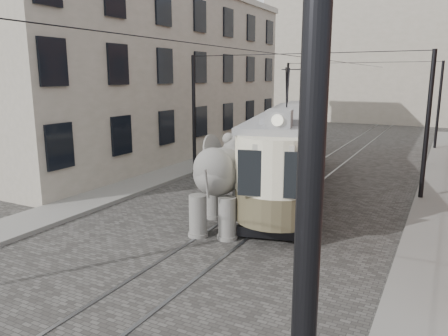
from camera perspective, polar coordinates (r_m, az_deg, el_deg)
The scene contains 9 objects.
ground at distance 14.88m, azimuth 2.43°, elevation -7.48°, with size 120.00×120.00×0.00m, color #494744.
tram_rails at distance 14.87m, azimuth 2.43°, elevation -7.43°, with size 1.54×80.00×0.02m, color slate, non-canonical shape.
sidewalk_right at distance 13.60m, azimuth 26.34°, elevation -10.36°, with size 2.00×60.00×0.15m, color slate.
sidewalk_left at distance 18.45m, azimuth -16.16°, elevation -3.82°, with size 2.00×60.00×0.15m, color slate.
stucco_building at distance 28.33m, azimuth -9.23°, elevation 11.96°, with size 7.00×24.00×10.00m, color gray.
distant_block at distance 53.06m, azimuth 21.92°, elevation 13.40°, with size 28.00×10.00×14.00m, color gray.
catenary at distance 18.84m, azimuth 8.53°, elevation 5.91°, with size 11.00×30.20×6.00m, color black, non-canonical shape.
tram at distance 19.22m, azimuth 9.33°, elevation 4.98°, with size 2.77×13.40×5.32m, color beige, non-canonical shape.
elephant at distance 14.15m, azimuth -0.52°, elevation -2.17°, with size 2.69×4.88×2.99m, color #605E59, non-canonical shape.
Camera 1 is at (5.97, -12.69, 4.97)m, focal length 34.46 mm.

